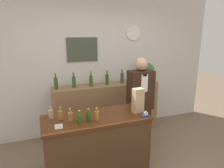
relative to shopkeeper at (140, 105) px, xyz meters
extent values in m
cube|color=silver|center=(-0.50, 1.00, 0.55)|extent=(5.20, 0.06, 2.70)
cube|color=#3F4536|center=(-0.75, 0.95, 0.88)|extent=(0.58, 0.02, 0.44)
cylinder|color=white|center=(0.30, 0.95, 1.18)|extent=(0.30, 0.03, 0.30)
cube|color=#8E6642|center=(-0.33, 0.75, -0.30)|extent=(2.08, 0.38, 1.00)
cube|color=#422B19|center=(-0.90, -0.47, -0.36)|extent=(1.34, 0.57, 0.88)
cube|color=#46220E|center=(-0.90, -0.47, 0.11)|extent=(1.37, 0.60, 0.04)
cylinder|color=#9E6B38|center=(-0.61, -0.69, -0.52)|extent=(0.07, 0.07, 0.26)
cylinder|color=brown|center=(-0.31, -0.69, -0.52)|extent=(0.07, 0.07, 0.26)
cube|color=#331E14|center=(0.00, 0.00, -0.43)|extent=(0.31, 0.24, 0.74)
cube|color=#331E14|center=(0.00, 0.00, 0.27)|extent=(0.40, 0.24, 0.65)
cube|color=white|center=(0.00, -0.12, 0.41)|extent=(0.11, 0.01, 0.28)
cube|color=black|center=(0.00, -0.13, 0.54)|extent=(0.07, 0.01, 0.03)
sphere|color=tan|center=(0.00, 0.00, 0.70)|extent=(0.21, 0.21, 0.21)
cylinder|color=#B27047|center=(0.52, 0.73, 0.26)|extent=(0.15, 0.15, 0.10)
sphere|color=#2D6B2D|center=(0.52, 0.73, 0.44)|extent=(0.32, 0.32, 0.32)
cube|color=tan|center=(-0.32, -0.53, 0.29)|extent=(0.15, 0.11, 0.34)
cube|color=#1E4799|center=(-0.30, -0.69, 0.14)|extent=(0.09, 0.06, 0.02)
cylinder|color=silver|center=(-0.29, -0.69, 0.17)|extent=(0.06, 0.02, 0.06)
cube|color=white|center=(-1.39, -0.66, 0.15)|extent=(0.09, 0.02, 0.06)
cylinder|color=tan|center=(-1.45, -0.32, 0.18)|extent=(0.06, 0.06, 0.11)
cylinder|color=tan|center=(-1.45, -0.32, 0.26)|extent=(0.02, 0.02, 0.04)
cylinder|color=#B29933|center=(-1.45, -0.32, 0.28)|extent=(0.03, 0.03, 0.01)
cylinder|color=olive|center=(-1.34, -0.40, 0.18)|extent=(0.06, 0.06, 0.11)
cylinder|color=olive|center=(-1.34, -0.40, 0.26)|extent=(0.02, 0.02, 0.04)
cylinder|color=#B29933|center=(-1.34, -0.40, 0.28)|extent=(0.03, 0.03, 0.01)
cylinder|color=#A46C3B|center=(-1.23, -0.49, 0.18)|extent=(0.06, 0.06, 0.11)
cylinder|color=#A46C3B|center=(-1.23, -0.49, 0.26)|extent=(0.02, 0.02, 0.04)
cylinder|color=#B29933|center=(-1.23, -0.49, 0.28)|extent=(0.03, 0.03, 0.01)
cylinder|color=#34571B|center=(-1.13, -0.59, 0.18)|extent=(0.06, 0.06, 0.11)
cylinder|color=#34571B|center=(-1.13, -0.59, 0.26)|extent=(0.02, 0.02, 0.04)
cylinder|color=#B29933|center=(-1.13, -0.59, 0.28)|extent=(0.03, 0.03, 0.01)
cylinder|color=#294C19|center=(-1.02, -0.58, 0.18)|extent=(0.06, 0.06, 0.11)
cylinder|color=#294C19|center=(-1.02, -0.58, 0.26)|extent=(0.02, 0.02, 0.04)
cylinder|color=#B29933|center=(-1.02, -0.58, 0.28)|extent=(0.03, 0.03, 0.01)
cylinder|color=olive|center=(-0.92, -0.57, 0.18)|extent=(0.06, 0.06, 0.11)
cylinder|color=olive|center=(-0.92, -0.57, 0.26)|extent=(0.02, 0.02, 0.04)
cylinder|color=#B29933|center=(-0.92, -0.57, 0.28)|extent=(0.03, 0.03, 0.01)
cylinder|color=#29521D|center=(-1.29, 0.75, 0.31)|extent=(0.07, 0.07, 0.20)
cylinder|color=#29521D|center=(-1.29, 0.75, 0.44)|extent=(0.03, 0.03, 0.07)
cylinder|color=#B29933|center=(-1.29, 0.75, 0.49)|extent=(0.03, 0.03, 0.02)
cylinder|color=#2A5826|center=(-0.97, 0.75, 0.31)|extent=(0.07, 0.07, 0.20)
cylinder|color=#2A5826|center=(-0.97, 0.75, 0.44)|extent=(0.03, 0.03, 0.07)
cylinder|color=#B29933|center=(-0.97, 0.75, 0.49)|extent=(0.03, 0.03, 0.02)
cylinder|color=#315920|center=(-0.65, 0.73, 0.31)|extent=(0.07, 0.07, 0.20)
cylinder|color=#315920|center=(-0.65, 0.73, 0.44)|extent=(0.03, 0.03, 0.07)
cylinder|color=#B29933|center=(-0.65, 0.73, 0.49)|extent=(0.03, 0.03, 0.02)
cylinder|color=#294F1C|center=(-0.33, 0.73, 0.31)|extent=(0.07, 0.07, 0.20)
cylinder|color=#294F1C|center=(-0.33, 0.73, 0.44)|extent=(0.03, 0.03, 0.07)
cylinder|color=#B29933|center=(-0.33, 0.73, 0.49)|extent=(0.03, 0.03, 0.02)
cylinder|color=#334E26|center=(-0.02, 0.73, 0.31)|extent=(0.07, 0.07, 0.20)
cylinder|color=#334E26|center=(-0.02, 0.73, 0.44)|extent=(0.03, 0.03, 0.07)
cylinder|color=#B29933|center=(-0.02, 0.73, 0.49)|extent=(0.03, 0.03, 0.02)
cylinder|color=#2A4E1C|center=(0.30, 0.74, 0.31)|extent=(0.07, 0.07, 0.20)
cylinder|color=#2A4E1C|center=(0.30, 0.74, 0.44)|extent=(0.03, 0.03, 0.07)
cylinder|color=#B29933|center=(0.30, 0.74, 0.49)|extent=(0.03, 0.03, 0.02)
camera|label=1|loc=(-1.54, -2.81, 1.19)|focal=32.00mm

